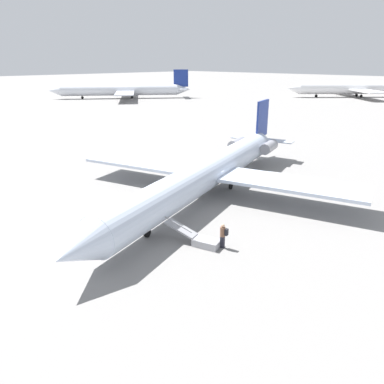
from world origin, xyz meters
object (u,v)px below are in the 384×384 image
(airplane_far_center, at_px, (352,88))
(boarding_stairs, at_px, (201,240))
(airplane_main, at_px, (211,171))
(passenger, at_px, (223,234))
(airplane_far_left, at_px, (123,90))

(airplane_far_center, bearing_deg, boarding_stairs, 61.10)
(airplane_main, height_order, boarding_stairs, airplane_main)
(airplane_main, distance_m, boarding_stairs, 10.80)
(airplane_main, height_order, passenger, airplane_main)
(boarding_stairs, bearing_deg, airplane_far_center, -88.48)
(airplane_far_center, relative_size, passenger, 20.56)
(airplane_far_center, distance_m, airplane_far_left, 77.29)
(airplane_far_left, xyz_separation_m, passenger, (56.70, 91.05, -1.68))
(boarding_stairs, xyz_separation_m, passenger, (-0.70, 1.33, 0.62))
(airplane_far_left, relative_size, passenger, 22.39)
(airplane_main, xyz_separation_m, airplane_far_center, (-106.34, -31.23, 0.81))
(airplane_main, distance_m, airplane_far_left, 96.51)
(airplane_far_left, height_order, boarding_stairs, airplane_far_left)
(airplane_far_center, xyz_separation_m, airplane_far_left, (57.28, -51.88, -0.31))
(airplane_far_center, height_order, boarding_stairs, airplane_far_center)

